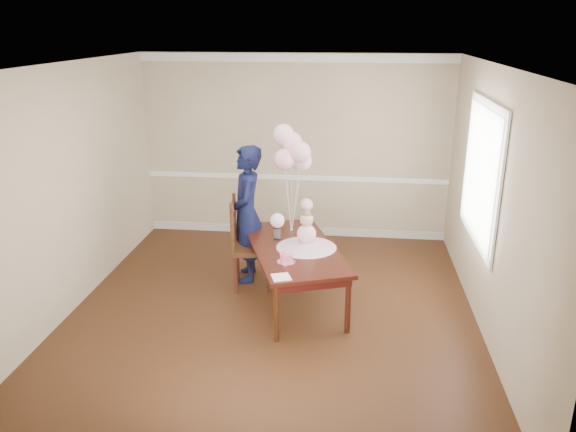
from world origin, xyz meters
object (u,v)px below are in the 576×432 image
at_px(dining_table_top, 294,249).
at_px(dining_chair_seat, 253,248).
at_px(birthday_cake, 286,258).
at_px(woman, 247,214).

relative_size(dining_table_top, dining_chair_seat, 3.68).
relative_size(birthday_cake, woman, 0.08).
relative_size(dining_chair_seat, woman, 0.29).
height_order(dining_chair_seat, woman, woman).
bearing_deg(dining_table_top, woman, 119.62).
bearing_deg(woman, dining_chair_seat, 16.13).
distance_m(dining_chair_seat, woman, 0.43).
xyz_separation_m(dining_chair_seat, woman, (-0.10, 0.22, 0.36)).
bearing_deg(woman, birthday_cake, 22.48).
distance_m(dining_table_top, woman, 0.88).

